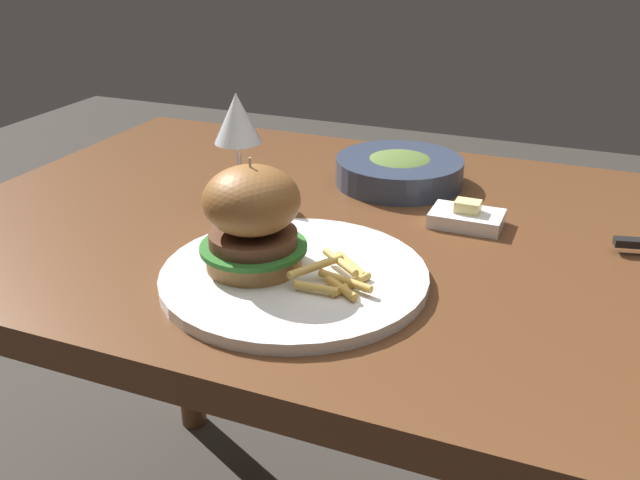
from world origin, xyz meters
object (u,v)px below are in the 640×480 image
object	(u,v)px
burger_sandwich	(252,218)
main_plate	(294,276)
wine_glass	(237,123)
soup_bowl	(399,170)
butter_dish	(467,217)

from	to	relation	value
burger_sandwich	main_plate	bearing A→B (deg)	8.01
wine_glass	soup_bowl	distance (m)	0.27
burger_sandwich	wine_glass	world-z (taller)	wine_glass
burger_sandwich	butter_dish	distance (m)	0.32
burger_sandwich	butter_dish	size ratio (longest dim) A/B	1.37
butter_dish	soup_bowl	xyz separation A→B (m)	(-0.13, 0.12, 0.01)
wine_glass	butter_dish	size ratio (longest dim) A/B	1.66
butter_dish	soup_bowl	size ratio (longest dim) A/B	0.49
burger_sandwich	soup_bowl	distance (m)	0.38
main_plate	butter_dish	bearing A→B (deg)	57.77
main_plate	butter_dish	distance (m)	0.28
main_plate	burger_sandwich	world-z (taller)	burger_sandwich
main_plate	burger_sandwich	bearing A→B (deg)	-171.99
butter_dish	wine_glass	bearing A→B (deg)	-174.37
wine_glass	butter_dish	world-z (taller)	wine_glass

